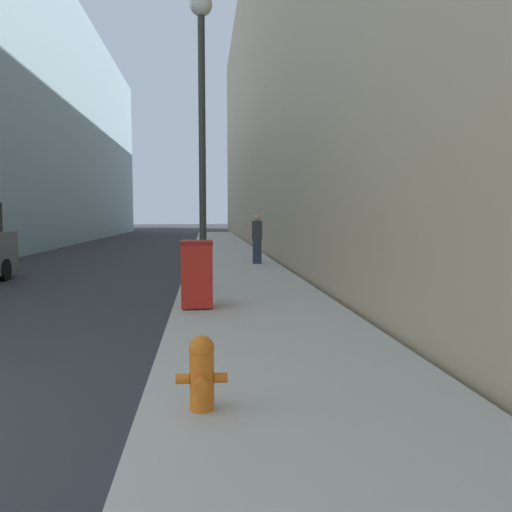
{
  "coord_description": "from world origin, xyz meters",
  "views": [
    {
      "loc": [
        4.23,
        -3.36,
        1.88
      ],
      "look_at": [
        6.48,
        18.52,
        0.07
      ],
      "focal_mm": 35.0,
      "sensor_mm": 36.0,
      "label": 1
    }
  ],
  "objects": [
    {
      "name": "lamppost",
      "position": [
        4.19,
        8.29,
        4.47
      ],
      "size": [
        0.51,
        0.51,
        6.69
      ],
      "color": "#2D332D",
      "rests_on": "sidewalk_right"
    },
    {
      "name": "sidewalk_right",
      "position": [
        5.24,
        18.0,
        0.08
      ],
      "size": [
        3.23,
        60.0,
        0.15
      ],
      "color": "#B7B2A8",
      "rests_on": "ground"
    },
    {
      "name": "fire_hydrant",
      "position": [
        4.2,
        0.98,
        0.5
      ],
      "size": [
        0.46,
        0.34,
        0.67
      ],
      "color": "orange",
      "rests_on": "sidewalk_right"
    },
    {
      "name": "pedestrian_on_sidewalk",
      "position": [
        6.08,
        14.28,
        1.03
      ],
      "size": [
        0.35,
        0.23,
        1.75
      ],
      "color": "#2D3347",
      "rests_on": "sidewalk_right"
    },
    {
      "name": "building_right_stone",
      "position": [
        12.95,
        26.0,
        9.43
      ],
      "size": [
        12.0,
        60.0,
        18.86
      ],
      "color": "tan",
      "rests_on": "ground"
    },
    {
      "name": "trash_bin",
      "position": [
        4.08,
        5.96,
        0.8
      ],
      "size": [
        0.59,
        0.69,
        1.26
      ],
      "color": "red",
      "rests_on": "sidewalk_right"
    }
  ]
}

